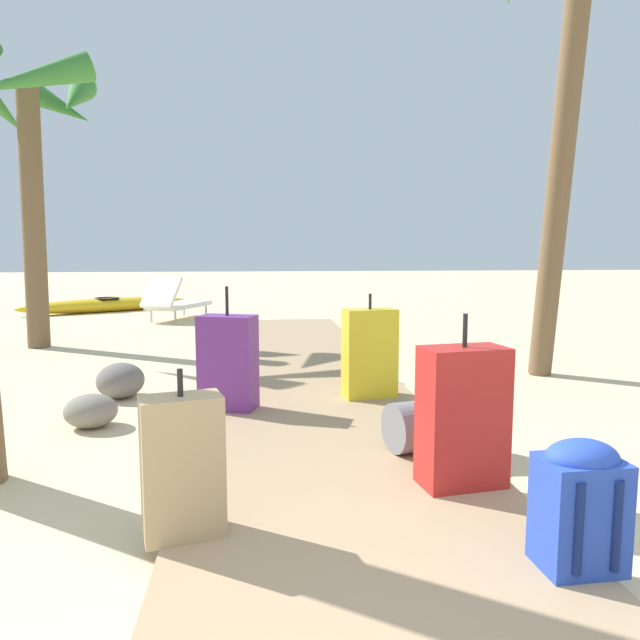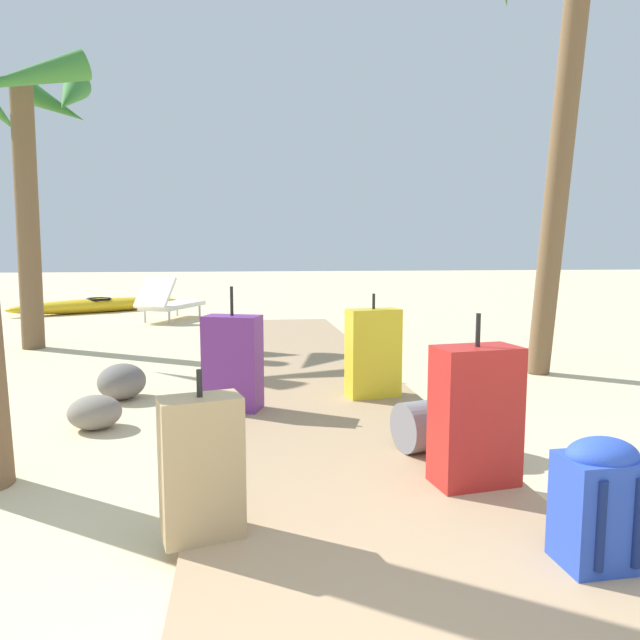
% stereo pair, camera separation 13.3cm
% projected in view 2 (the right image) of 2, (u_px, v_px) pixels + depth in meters
% --- Properties ---
extents(ground_plane, '(60.00, 60.00, 0.00)m').
position_uv_depth(ground_plane, '(316.00, 407.00, 4.79)').
color(ground_plane, beige).
extents(boardwalk, '(1.70, 8.96, 0.08)m').
position_uv_depth(boardwalk, '(304.00, 378.00, 5.66)').
color(boardwalk, tan).
rests_on(boardwalk, ground).
extents(backpack_blue, '(0.31, 0.25, 0.50)m').
position_uv_depth(backpack_blue, '(600.00, 499.00, 2.21)').
color(backpack_blue, '#2847B7').
rests_on(backpack_blue, boardwalk).
extents(suitcase_yellow, '(0.45, 0.27, 0.84)m').
position_uv_depth(suitcase_yellow, '(373.00, 353.00, 4.77)').
color(suitcase_yellow, gold).
rests_on(suitcase_yellow, boardwalk).
extents(suitcase_red, '(0.45, 0.30, 0.88)m').
position_uv_depth(suitcase_red, '(475.00, 416.00, 2.98)').
color(suitcase_red, red).
rests_on(suitcase_red, boardwalk).
extents(duffel_bag_grey, '(0.68, 0.46, 0.41)m').
position_uv_depth(duffel_bag_grey, '(447.00, 422.00, 3.56)').
color(duffel_bag_grey, slate).
rests_on(duffel_bag_grey, boardwalk).
extents(suitcase_purple, '(0.47, 0.35, 0.93)m').
position_uv_depth(suitcase_purple, '(233.00, 363.00, 4.38)').
color(suitcase_purple, '#6B2D84').
rests_on(suitcase_purple, boardwalk).
extents(suitcase_tan, '(0.37, 0.26, 0.71)m').
position_uv_depth(suitcase_tan, '(202.00, 467.00, 2.42)').
color(suitcase_tan, tan).
rests_on(suitcase_tan, boardwalk).
extents(palm_tree_far_left, '(2.08, 1.99, 3.69)m').
position_uv_depth(palm_tree_far_left, '(21.00, 125.00, 7.26)').
color(palm_tree_far_left, brown).
rests_on(palm_tree_far_left, ground).
extents(lounge_chair, '(1.16, 1.64, 0.80)m').
position_uv_depth(lounge_chair, '(169.00, 302.00, 10.58)').
color(lounge_chair, white).
rests_on(lounge_chair, ground).
extents(kayak, '(3.26, 2.21, 0.29)m').
position_uv_depth(kayak, '(99.00, 305.00, 11.99)').
color(kayak, gold).
rests_on(kayak, ground).
extents(rock_left_mid, '(0.43, 0.48, 0.30)m').
position_uv_depth(rock_left_mid, '(122.00, 381.00, 5.02)').
color(rock_left_mid, slate).
rests_on(rock_left_mid, ground).
extents(rock_left_near, '(0.39, 0.37, 0.24)m').
position_uv_depth(rock_left_near, '(95.00, 412.00, 4.18)').
color(rock_left_near, gray).
rests_on(rock_left_near, ground).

